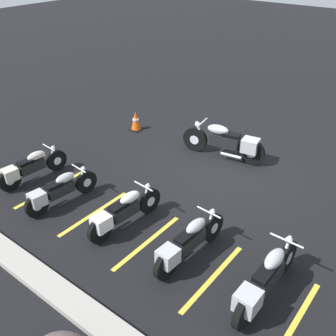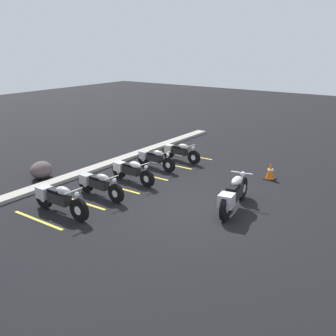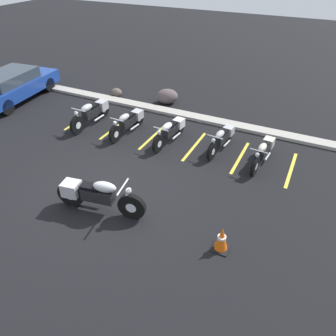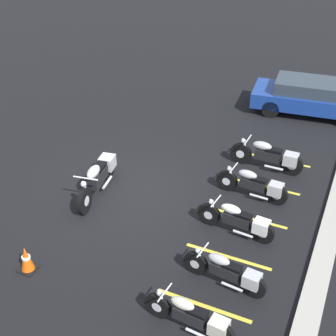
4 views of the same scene
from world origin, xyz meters
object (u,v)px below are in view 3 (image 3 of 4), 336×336
at_px(landscape_rock_1, 167,96).
at_px(traffic_cone, 222,239).
at_px(landscape_rock_0, 117,92).
at_px(parked_bike_2, 171,130).
at_px(parked_bike_1, 129,122).
at_px(parked_bike_0, 92,112).
at_px(parked_bike_4, 263,151).
at_px(parked_bike_3, 222,138).
at_px(car_blue, 12,85).
at_px(motorcycle_silver_featured, 95,195).

bearing_deg(landscape_rock_1, traffic_cone, -55.39).
relative_size(landscape_rock_0, traffic_cone, 0.82).
bearing_deg(landscape_rock_0, traffic_cone, -42.52).
distance_m(parked_bike_2, landscape_rock_1, 3.37).
bearing_deg(parked_bike_1, landscape_rock_0, -135.32).
xyz_separation_m(parked_bike_1, traffic_cone, (4.89, -3.93, -0.12)).
xyz_separation_m(parked_bike_0, parked_bike_4, (6.56, 0.14, -0.06)).
distance_m(parked_bike_3, traffic_cone, 4.52).
xyz_separation_m(parked_bike_4, landscape_rock_0, (-7.26, 2.57, -0.22)).
height_order(parked_bike_3, car_blue, car_blue).
relative_size(parked_bike_1, landscape_rock_0, 3.84).
xyz_separation_m(parked_bike_0, car_blue, (-4.59, 0.37, 0.21)).
xyz_separation_m(parked_bike_4, landscape_rock_1, (-4.83, 2.90, -0.10)).
distance_m(parked_bike_1, parked_bike_4, 4.92).
distance_m(parked_bike_0, landscape_rock_0, 2.82).
relative_size(parked_bike_2, car_blue, 0.46).
bearing_deg(landscape_rock_0, landscape_rock_1, 7.66).
distance_m(motorcycle_silver_featured, car_blue, 8.95).
bearing_deg(landscape_rock_1, parked_bike_0, -119.57).
distance_m(motorcycle_silver_featured, parked_bike_1, 4.37).
relative_size(parked_bike_3, car_blue, 0.44).
relative_size(parked_bike_2, traffic_cone, 3.12).
relative_size(car_blue, landscape_rock_1, 4.73).
relative_size(motorcycle_silver_featured, traffic_cone, 3.74).
bearing_deg(parked_bike_1, parked_bike_0, -85.98).
xyz_separation_m(motorcycle_silver_featured, parked_bike_0, (-3.17, 4.08, -0.04)).
relative_size(parked_bike_0, parked_bike_1, 1.09).
relative_size(parked_bike_4, car_blue, 0.44).
height_order(motorcycle_silver_featured, parked_bike_0, motorcycle_silver_featured).
xyz_separation_m(landscape_rock_1, traffic_cone, (4.80, -6.96, -0.01)).
xyz_separation_m(parked_bike_3, landscape_rock_0, (-5.82, 2.33, -0.22)).
height_order(landscape_rock_0, landscape_rock_1, landscape_rock_1).
distance_m(landscape_rock_0, landscape_rock_1, 2.45).
height_order(motorcycle_silver_featured, parked_bike_2, motorcycle_silver_featured).
relative_size(motorcycle_silver_featured, parked_bike_0, 1.09).
bearing_deg(landscape_rock_0, parked_bike_2, -33.19).
xyz_separation_m(parked_bike_2, parked_bike_4, (3.23, 0.07, -0.02)).
bearing_deg(parked_bike_1, landscape_rock_1, -177.86).
relative_size(parked_bike_4, landscape_rock_1, 2.08).
relative_size(parked_bike_0, landscape_rock_1, 2.40).
xyz_separation_m(parked_bike_0, traffic_cone, (6.53, -3.92, -0.16)).
distance_m(parked_bike_0, landscape_rock_1, 3.50).
distance_m(parked_bike_3, landscape_rock_1, 4.31).
distance_m(parked_bike_4, traffic_cone, 4.06).
relative_size(parked_bike_0, landscape_rock_0, 4.19).
height_order(motorcycle_silver_featured, parked_bike_3, motorcycle_silver_featured).
bearing_deg(traffic_cone, landscape_rock_0, 137.48).
xyz_separation_m(parked_bike_2, parked_bike_3, (1.78, 0.30, -0.02)).
distance_m(parked_bike_2, landscape_rock_0, 4.83).
relative_size(landscape_rock_1, traffic_cone, 1.44).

